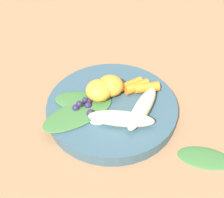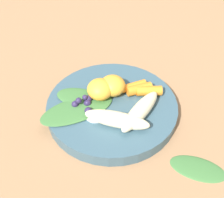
# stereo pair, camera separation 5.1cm
# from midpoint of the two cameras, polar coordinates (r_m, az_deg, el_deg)

# --- Properties ---
(ground_plane) EXTENTS (2.40, 2.40, 0.00)m
(ground_plane) POSITION_cam_midpoint_polar(r_m,az_deg,el_deg) (0.54, 2.73, -2.79)
(ground_plane) COLOR #99704C
(bowl) EXTENTS (0.25, 0.25, 0.02)m
(bowl) POSITION_cam_midpoint_polar(r_m,az_deg,el_deg) (0.53, 2.78, -1.88)
(bowl) COLOR #385666
(bowl) RESTS_ON ground_plane
(banana_peeled_left) EXTENTS (0.10, 0.10, 0.03)m
(banana_peeled_left) POSITION_cam_midpoint_polar(r_m,az_deg,el_deg) (0.49, 8.91, -2.60)
(banana_peeled_left) COLOR beige
(banana_peeled_left) RESTS_ON bowl
(banana_peeled_right) EXTENTS (0.12, 0.07, 0.03)m
(banana_peeled_right) POSITION_cam_midpoint_polar(r_m,az_deg,el_deg) (0.47, 3.57, -4.50)
(banana_peeled_right) COLOR beige
(banana_peeled_right) RESTS_ON bowl
(orange_segment_near) EXTENTS (0.05, 0.05, 0.04)m
(orange_segment_near) POSITION_cam_midpoint_polar(r_m,az_deg,el_deg) (0.52, 0.35, 1.92)
(orange_segment_near) COLOR #F4A833
(orange_segment_near) RESTS_ON bowl
(orange_segment_far) EXTENTS (0.05, 0.05, 0.04)m
(orange_segment_far) POSITION_cam_midpoint_polar(r_m,az_deg,el_deg) (0.53, 2.89, 2.69)
(orange_segment_far) COLOR #F4A833
(orange_segment_far) RESTS_ON bowl
(carrot_front) EXTENTS (0.05, 0.02, 0.02)m
(carrot_front) POSITION_cam_midpoint_polar(r_m,az_deg,el_deg) (0.54, 10.46, 1.56)
(carrot_front) COLOR orange
(carrot_front) RESTS_ON bowl
(carrot_mid_left) EXTENTS (0.05, 0.03, 0.02)m
(carrot_mid_left) POSITION_cam_midpoint_polar(r_m,az_deg,el_deg) (0.54, 8.43, 1.94)
(carrot_mid_left) COLOR orange
(carrot_mid_left) RESTS_ON bowl
(carrot_mid_right) EXTENTS (0.06, 0.03, 0.01)m
(carrot_mid_right) POSITION_cam_midpoint_polar(r_m,az_deg,el_deg) (0.55, 6.85, 2.48)
(carrot_mid_right) COLOR orange
(carrot_mid_right) RESTS_ON bowl
(blueberry_pile) EXTENTS (0.04, 0.05, 0.02)m
(blueberry_pile) POSITION_cam_midpoint_polar(r_m,az_deg,el_deg) (0.51, -2.78, -1.14)
(blueberry_pile) COLOR #2D234C
(blueberry_pile) RESTS_ON bowl
(coconut_shred_patch) EXTENTS (0.04, 0.04, 0.00)m
(coconut_shred_patch) POSITION_cam_midpoint_polar(r_m,az_deg,el_deg) (0.50, -0.48, -3.40)
(coconut_shred_patch) COLOR white
(coconut_shred_patch) RESTS_ON bowl
(kale_leaf_left) EXTENTS (0.11, 0.09, 0.00)m
(kale_leaf_left) POSITION_cam_midpoint_polar(r_m,az_deg,el_deg) (0.53, -3.85, 0.19)
(kale_leaf_left) COLOR #3D7038
(kale_leaf_left) RESTS_ON bowl
(kale_leaf_right) EXTENTS (0.15, 0.10, 0.00)m
(kale_leaf_right) POSITION_cam_midpoint_polar(r_m,az_deg,el_deg) (0.50, -4.40, -2.29)
(kale_leaf_right) COLOR #3D7038
(kale_leaf_right) RESTS_ON bowl
(kale_leaf_stray) EXTENTS (0.10, 0.08, 0.01)m
(kale_leaf_stray) POSITION_cam_midpoint_polar(r_m,az_deg,el_deg) (0.48, 20.47, -13.46)
(kale_leaf_stray) COLOR #3D7038
(kale_leaf_stray) RESTS_ON ground_plane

